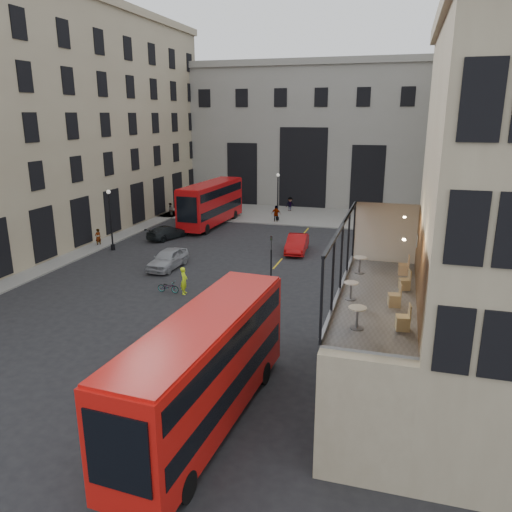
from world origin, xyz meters
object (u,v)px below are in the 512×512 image
(pedestrian_d, at_px, (396,226))
(pedestrian_e, at_px, (98,237))
(cafe_chair_c, at_px, (405,284))
(cafe_table_near, at_px, (357,314))
(traffic_light_far, at_px, (180,205))
(street_lamp_b, at_px, (278,200))
(bus_near, at_px, (205,365))
(cafe_table_mid, at_px, (351,288))
(street_lamp_a, at_px, (111,223))
(bus_far, at_px, (211,202))
(cyclist, at_px, (184,281))
(bicycle, at_px, (168,287))
(pedestrian_b, at_px, (290,205))
(cafe_chair_a, at_px, (403,322))
(car_b, at_px, (297,244))
(pedestrian_a, at_px, (171,210))
(cafe_chair_d, at_px, (404,269))
(car_c, at_px, (167,232))
(pedestrian_c, at_px, (276,214))
(car_a, at_px, (168,259))
(traffic_light_near, at_px, (271,255))
(cafe_table_far, at_px, (360,262))
(cafe_chair_b, at_px, (395,299))

(pedestrian_d, xyz_separation_m, pedestrian_e, (-25.86, -11.88, -0.16))
(pedestrian_d, bearing_deg, cafe_chair_c, 134.42)
(cafe_table_near, bearing_deg, traffic_light_far, 123.74)
(street_lamp_b, bearing_deg, cafe_chair_c, -67.66)
(pedestrian_d, distance_m, cafe_chair_c, 29.88)
(bus_near, bearing_deg, cafe_table_mid, 30.22)
(traffic_light_far, bearing_deg, cafe_table_mid, -54.46)
(street_lamp_a, relative_size, bus_far, 0.46)
(bus_near, bearing_deg, cyclist, 117.50)
(bicycle, distance_m, pedestrian_b, 30.36)
(cyclist, relative_size, pedestrian_e, 1.14)
(cafe_chair_a, bearing_deg, cafe_chair_c, 89.49)
(cafe_chair_a, bearing_deg, car_b, 109.30)
(car_b, bearing_deg, cafe_table_near, -78.41)
(pedestrian_a, xyz_separation_m, cafe_chair_a, (25.92, -35.76, 4.04))
(pedestrian_a, xyz_separation_m, cafe_chair_d, (25.90, -29.53, 4.04))
(traffic_light_far, bearing_deg, car_c, -80.94)
(pedestrian_e, bearing_deg, pedestrian_c, 160.49)
(traffic_light_far, xyz_separation_m, pedestrian_a, (-3.44, 4.69, -1.60))
(car_c, distance_m, cafe_table_mid, 31.24)
(street_lamp_b, bearing_deg, cafe_chair_d, -66.42)
(car_a, xyz_separation_m, cafe_table_mid, (15.40, -15.12, 4.30))
(traffic_light_near, distance_m, cyclist, 6.07)
(traffic_light_far, relative_size, pedestrian_b, 2.07)
(bus_near, relative_size, bus_far, 0.97)
(cyclist, relative_size, cafe_table_mid, 2.62)
(cafe_chair_a, bearing_deg, bus_near, -175.57)
(street_lamp_a, distance_m, cafe_table_far, 27.30)
(cafe_chair_b, distance_m, cafe_chair_c, 2.08)
(car_c, height_order, cafe_chair_a, cafe_chair_a)
(car_c, bearing_deg, pedestrian_e, 62.54)
(cafe_table_near, bearing_deg, pedestrian_a, 124.07)
(car_b, xyz_separation_m, cafe_chair_c, (8.75, -20.72, 4.09))
(cyclist, bearing_deg, pedestrian_b, -10.78)
(car_a, relative_size, pedestrian_c, 2.37)
(cafe_table_mid, bearing_deg, bicycle, 142.04)
(pedestrian_e, bearing_deg, cafe_chair_d, 81.96)
(traffic_light_near, bearing_deg, car_a, 164.81)
(car_b, relative_size, cafe_chair_b, 5.21)
(cafe_chair_d, bearing_deg, street_lamp_b, 113.58)
(bicycle, distance_m, pedestrian_d, 25.68)
(pedestrian_e, relative_size, cafe_chair_d, 1.79)
(pedestrian_c, height_order, cafe_chair_a, cafe_chair_a)
(pedestrian_d, distance_m, cafe_table_far, 28.24)
(street_lamp_b, xyz_separation_m, cafe_table_far, (11.53, -31.19, 2.70))
(street_lamp_b, relative_size, pedestrian_a, 3.21)
(bus_near, bearing_deg, cafe_chair_a, 4.43)
(car_c, xyz_separation_m, cafe_table_near, (20.21, -26.55, 4.48))
(bicycle, bearing_deg, car_c, 26.37)
(cafe_table_near, distance_m, cafe_chair_d, 6.76)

